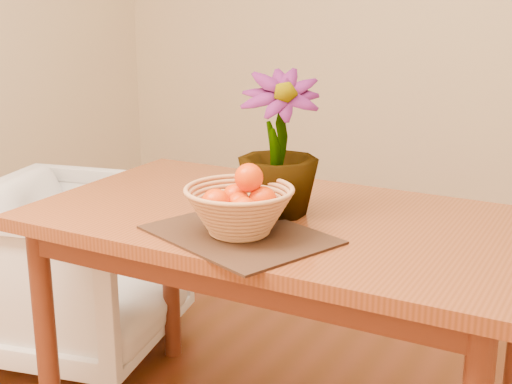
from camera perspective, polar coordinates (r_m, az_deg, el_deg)
The scene contains 6 objects.
table at distance 2.02m, azimuth 2.06°, elevation -4.15°, with size 1.40×0.80×0.75m.
placemat at distance 1.82m, azimuth -1.33°, elevation -3.44°, with size 0.45×0.33×0.01m, color #322012.
wicker_basket at distance 1.80m, azimuth -1.34°, elevation -1.64°, with size 0.28×0.28×0.11m.
orange_pile at distance 1.79m, azimuth -1.20°, elevation -0.46°, with size 0.17×0.16×0.13m.
potted_plant at distance 1.95m, azimuth 1.80°, elevation 3.84°, with size 0.22×0.22×0.40m, color #1F4915.
armchair at distance 2.79m, azimuth -14.42°, elevation -5.38°, with size 0.71×0.67×0.73m, color gray.
Camera 1 is at (0.84, -1.41, 1.36)m, focal length 50.00 mm.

